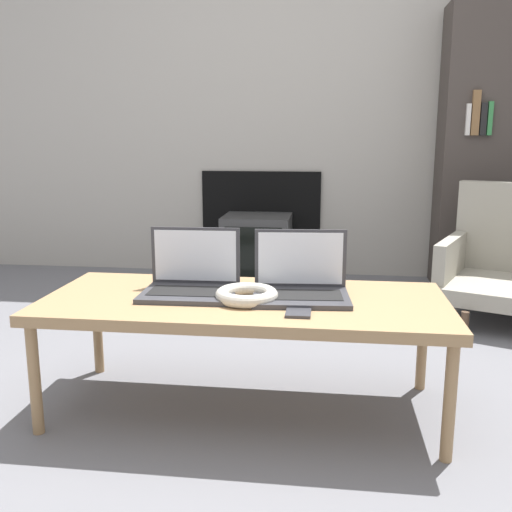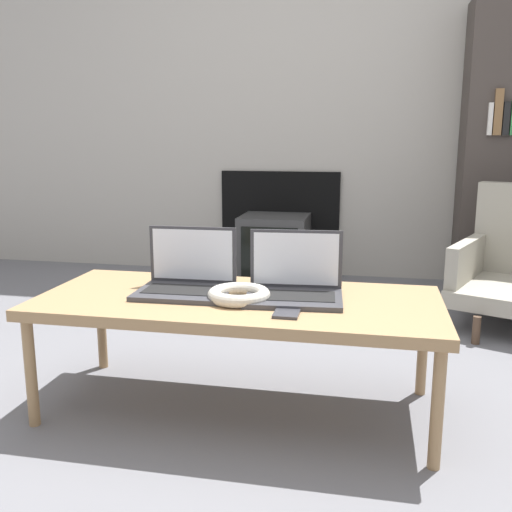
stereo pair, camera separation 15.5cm
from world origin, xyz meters
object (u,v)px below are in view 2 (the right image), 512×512
object	(u,v)px
laptop_right	(294,284)
tv	(274,248)
phone	(288,311)
headphones	(239,295)
laptop_left	(187,279)

from	to	relation	value
laptop_right	tv	world-z (taller)	laptop_right
phone	headphones	bearing A→B (deg)	151.09
laptop_right	headphones	xyz separation A→B (m)	(-0.17, -0.08, -0.02)
laptop_right	laptop_left	bearing A→B (deg)	175.53
headphones	phone	size ratio (longest dim) A/B	1.50
tv	phone	bearing A→B (deg)	-79.19
headphones	tv	xyz separation A→B (m)	(-0.20, 1.86, -0.20)
laptop_left	laptop_right	bearing A→B (deg)	-1.65
laptop_left	tv	size ratio (longest dim) A/B	0.74
laptop_left	tv	distance (m)	1.79
headphones	tv	distance (m)	1.88
laptop_right	headphones	distance (m)	0.19
headphones	laptop_right	bearing A→B (deg)	24.78
headphones	tv	world-z (taller)	headphones
laptop_right	phone	xyz separation A→B (m)	(0.00, -0.17, -0.04)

